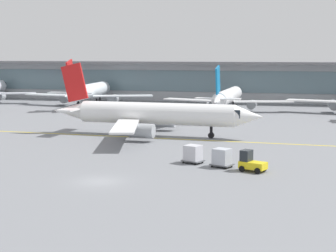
# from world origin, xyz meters

# --- Properties ---
(ground_plane) EXTENTS (400.00, 400.00, 0.00)m
(ground_plane) POSITION_xyz_m (0.00, 0.00, 0.00)
(ground_plane) COLOR slate
(taxiway_centreline_stripe) EXTENTS (109.94, 4.40, 0.01)m
(taxiway_centreline_stripe) POSITION_xyz_m (-1.96, 25.85, 0.00)
(taxiway_centreline_stripe) COLOR yellow
(taxiway_centreline_stripe) RESTS_ON ground_plane
(terminal_concourse) EXTENTS (186.86, 11.00, 9.60)m
(terminal_concourse) POSITION_xyz_m (0.00, 85.85, 4.92)
(terminal_concourse) COLOR #9EA3A8
(terminal_concourse) RESTS_ON ground_plane
(gate_airplane_1) EXTENTS (29.23, 31.54, 10.44)m
(gate_airplane_1) POSITION_xyz_m (-28.26, 67.67, 3.13)
(gate_airplane_1) COLOR white
(gate_airplane_1) RESTS_ON ground_plane
(gate_airplane_2) EXTENTS (26.55, 28.52, 9.46)m
(gate_airplane_2) POSITION_xyz_m (3.17, 64.04, 2.84)
(gate_airplane_2) COLOR white
(gate_airplane_2) RESTS_ON ground_plane
(taxiing_regional_jet) EXTENTS (31.05, 28.89, 10.29)m
(taxiing_regional_jet) POSITION_xyz_m (-2.35, 27.87, 3.09)
(taxiing_regional_jet) COLOR white
(taxiing_regional_jet) RESTS_ON ground_plane
(baggage_tug) EXTENTS (2.94, 2.36, 2.10)m
(baggage_tug) POSITION_xyz_m (13.14, 7.60, 0.89)
(baggage_tug) COLOR yellow
(baggage_tug) RESTS_ON ground_plane
(cargo_dolly_lead) EXTENTS (2.55, 2.27, 1.94)m
(cargo_dolly_lead) POSITION_xyz_m (10.04, 8.85, 1.05)
(cargo_dolly_lead) COLOR #595B60
(cargo_dolly_lead) RESTS_ON ground_plane
(cargo_dolly_trailing) EXTENTS (2.55, 2.27, 1.94)m
(cargo_dolly_trailing) POSITION_xyz_m (6.74, 10.19, 1.05)
(cargo_dolly_trailing) COLOR #595B60
(cargo_dolly_trailing) RESTS_ON ground_plane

